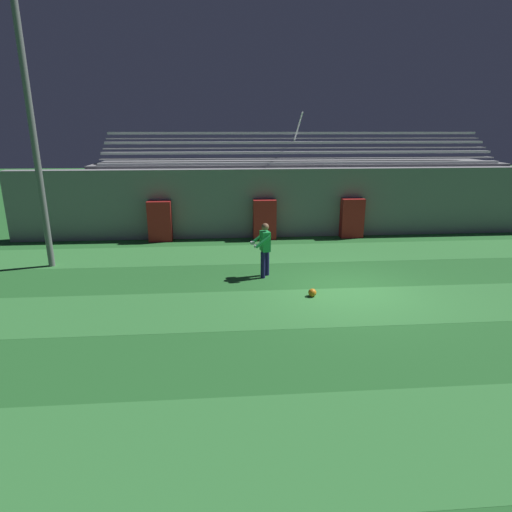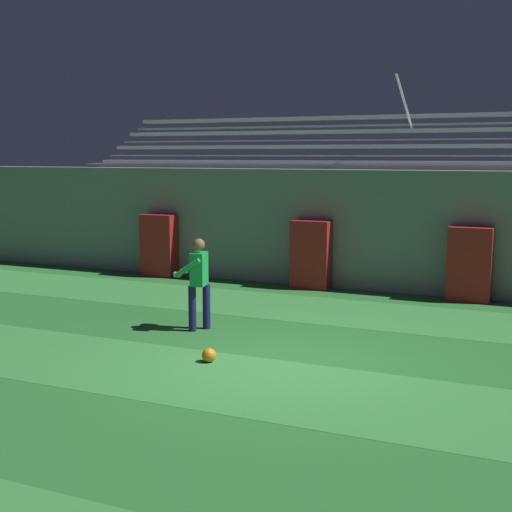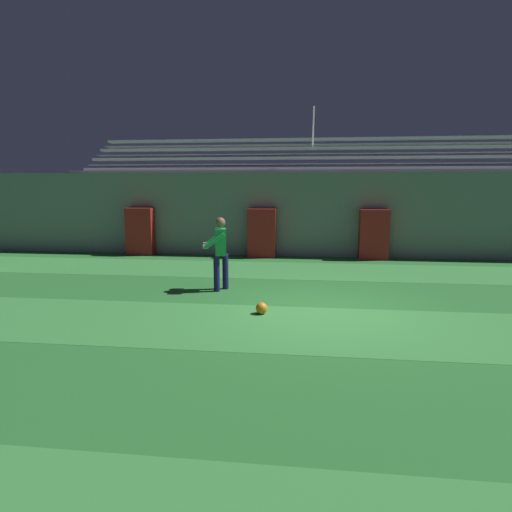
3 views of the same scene
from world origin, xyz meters
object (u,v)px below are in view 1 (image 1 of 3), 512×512
at_px(padding_pillar_gate_right, 352,218).
at_px(soccer_ball, 312,293).
at_px(padding_pillar_gate_left, 265,220).
at_px(goalkeeper, 265,247).
at_px(padding_pillar_far_left, 160,221).
at_px(floodlight_pole, 25,78).

height_order(padding_pillar_gate_right, soccer_ball, padding_pillar_gate_right).
bearing_deg(padding_pillar_gate_left, padding_pillar_gate_right, 0.00).
xyz_separation_m(goalkeeper, soccer_ball, (1.13, -1.73, -0.84)).
bearing_deg(padding_pillar_far_left, floodlight_pole, -136.23).
xyz_separation_m(padding_pillar_gate_left, goalkeeper, (-0.47, -4.65, 0.15)).
height_order(padding_pillar_gate_left, padding_pillar_far_left, same).
bearing_deg(floodlight_pole, padding_pillar_gate_right, 15.42).
xyz_separation_m(floodlight_pole, soccer_ball, (8.03, -3.34, -5.66)).
bearing_deg(floodlight_pole, padding_pillar_far_left, 43.77).
distance_m(padding_pillar_gate_left, padding_pillar_far_left, 4.20).
xyz_separation_m(padding_pillar_far_left, goalkeeper, (3.73, -4.65, 0.15)).
relative_size(padding_pillar_gate_right, floodlight_pole, 0.17).
bearing_deg(goalkeeper, padding_pillar_gate_left, 84.25).
bearing_deg(goalkeeper, padding_pillar_gate_right, 48.58).
distance_m(padding_pillar_gate_right, padding_pillar_far_left, 7.84).
relative_size(floodlight_pole, soccer_ball, 42.31).
relative_size(padding_pillar_gate_left, goalkeeper, 0.97).
relative_size(padding_pillar_gate_left, padding_pillar_gate_right, 1.00).
relative_size(padding_pillar_gate_left, floodlight_pole, 0.17).
height_order(padding_pillar_gate_right, goalkeeper, goalkeeper).
xyz_separation_m(padding_pillar_gate_right, floodlight_pole, (-11.00, -3.03, 4.96)).
bearing_deg(padding_pillar_gate_right, floodlight_pole, -164.58).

